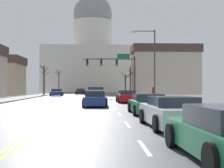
{
  "coord_description": "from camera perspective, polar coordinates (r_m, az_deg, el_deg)",
  "views": [
    {
      "loc": [
        2.33,
        -32.58,
        1.62
      ],
      "look_at": [
        4.56,
        26.5,
        2.11
      ],
      "focal_mm": 51.37,
      "sensor_mm": 36.0,
      "label": 1
    }
  ],
  "objects": [
    {
      "name": "bare_tree_03",
      "position": [
        81.67,
        -9.45,
        0.67
      ],
      "size": [
        1.52,
        2.82,
        5.92
      ],
      "color": "brown",
      "rests_on": "ground"
    },
    {
      "name": "sedan_oncoming_01",
      "position": [
        67.43,
        -5.58,
        -1.36
      ],
      "size": [
        2.17,
        4.5,
        1.22
      ],
      "color": "black",
      "rests_on": "ground"
    },
    {
      "name": "sedan_near_05",
      "position": [
        12.98,
        10.6,
        -5.02
      ],
      "size": [
        2.19,
        4.74,
        1.23
      ],
      "color": "silver",
      "rests_on": "ground"
    },
    {
      "name": "bare_tree_02",
      "position": [
        66.68,
        3.3,
        0.82
      ],
      "size": [
        1.39,
        2.15,
        5.82
      ],
      "color": "brown",
      "rests_on": "ground"
    },
    {
      "name": "sedan_oncoming_00",
      "position": [
        55.87,
        -9.79,
        -1.52
      ],
      "size": [
        2.09,
        4.71,
        1.25
      ],
      "color": "navy",
      "rests_on": "ground"
    },
    {
      "name": "sedan_near_04",
      "position": [
        19.13,
        6.31,
        -3.61
      ],
      "size": [
        2.06,
        4.36,
        1.2
      ],
      "color": "#1E7247",
      "rests_on": "ground"
    },
    {
      "name": "flank_building_02",
      "position": [
        67.87,
        9.44,
        2.54
      ],
      "size": [
        14.04,
        6.84,
        10.25
      ],
      "color": "#B2A38E",
      "rests_on": "ground"
    },
    {
      "name": "sedan_near_02",
      "position": [
        32.61,
        2.62,
        -2.28
      ],
      "size": [
        2.06,
        4.38,
        1.25
      ],
      "color": "#B71414",
      "rests_on": "ground"
    },
    {
      "name": "bare_tree_01",
      "position": [
        61.39,
        -12.01,
        0.85
      ],
      "size": [
        2.23,
        2.19,
        5.6
      ],
      "color": "brown",
      "rests_on": "ground"
    },
    {
      "name": "sedan_near_00",
      "position": [
        45.0,
        -2.54,
        -1.76
      ],
      "size": [
        2.07,
        4.24,
        1.31
      ],
      "color": "#1E7247",
      "rests_on": "ground"
    },
    {
      "name": "bicycle_parked",
      "position": [
        36.13,
        7.06,
        -2.27
      ],
      "size": [
        0.12,
        1.77,
        0.85
      ],
      "color": "black",
      "rests_on": "ground"
    },
    {
      "name": "bare_tree_00",
      "position": [
        71.66,
        2.43,
        0.24
      ],
      "size": [
        2.59,
        1.68,
        4.98
      ],
      "color": "#423328",
      "rests_on": "ground"
    },
    {
      "name": "pedestrian_00",
      "position": [
        40.93,
        7.38,
        -1.29
      ],
      "size": [
        0.35,
        0.34,
        1.62
      ],
      "color": "black",
      "rests_on": "ground"
    },
    {
      "name": "street_lamp_right",
      "position": [
        34.63,
        7.03,
        4.6
      ],
      "size": [
        2.55,
        0.24,
        7.58
      ],
      "color": "#333338",
      "rests_on": "ground"
    },
    {
      "name": "ground",
      "position": [
        32.7,
        -6.25,
        -3.27
      ],
      "size": [
        20.0,
        180.0,
        0.2
      ],
      "color": "#4C4C51"
    },
    {
      "name": "signal_gantry",
      "position": [
        48.44,
        0.69,
        3.29
      ],
      "size": [
        7.91,
        0.41,
        6.47
      ],
      "color": "#28282D",
      "rests_on": "ground"
    },
    {
      "name": "sedan_near_03",
      "position": [
        26.22,
        -2.96,
        -2.69
      ],
      "size": [
        2.07,
        4.5,
        1.28
      ],
      "color": "navy",
      "rests_on": "ground"
    },
    {
      "name": "pickup_truck_near_01",
      "position": [
        38.18,
        -2.94,
        -1.82
      ],
      "size": [
        2.33,
        5.62,
        1.58
      ],
      "color": "#ADB2B7",
      "rests_on": "ground"
    },
    {
      "name": "capitol_building",
      "position": [
        103.08,
        -3.46,
        4.78
      ],
      "size": [
        30.0,
        20.82,
        33.41
      ],
      "color": "beige",
      "rests_on": "ground"
    }
  ]
}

